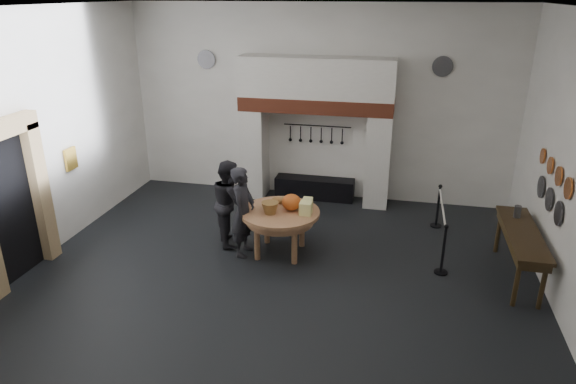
% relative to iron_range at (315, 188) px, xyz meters
% --- Properties ---
extents(floor, '(9.00, 8.00, 0.02)m').
position_rel_iron_range_xyz_m(floor, '(0.00, -3.72, -0.25)').
color(floor, black).
rests_on(floor, ground).
extents(ceiling, '(9.00, 8.00, 0.02)m').
position_rel_iron_range_xyz_m(ceiling, '(0.00, -3.72, 4.25)').
color(ceiling, silver).
rests_on(ceiling, wall_back).
extents(wall_back, '(9.00, 0.02, 4.50)m').
position_rel_iron_range_xyz_m(wall_back, '(0.00, 0.28, 2.00)').
color(wall_back, white).
rests_on(wall_back, floor).
extents(wall_front, '(9.00, 0.02, 4.50)m').
position_rel_iron_range_xyz_m(wall_front, '(0.00, -7.72, 2.00)').
color(wall_front, white).
rests_on(wall_front, floor).
extents(wall_left, '(0.02, 8.00, 4.50)m').
position_rel_iron_range_xyz_m(wall_left, '(-4.50, -3.72, 2.00)').
color(wall_left, white).
rests_on(wall_left, floor).
extents(chimney_pier_left, '(0.55, 0.70, 2.15)m').
position_rel_iron_range_xyz_m(chimney_pier_left, '(-1.48, -0.07, 0.82)').
color(chimney_pier_left, silver).
rests_on(chimney_pier_left, floor).
extents(chimney_pier_right, '(0.55, 0.70, 2.15)m').
position_rel_iron_range_xyz_m(chimney_pier_right, '(1.48, -0.07, 0.82)').
color(chimney_pier_right, silver).
rests_on(chimney_pier_right, floor).
extents(hearth_brick_band, '(3.50, 0.72, 0.32)m').
position_rel_iron_range_xyz_m(hearth_brick_band, '(0.00, -0.07, 2.06)').
color(hearth_brick_band, '#9E442B').
rests_on(hearth_brick_band, chimney_pier_left).
extents(chimney_hood, '(3.50, 0.70, 0.90)m').
position_rel_iron_range_xyz_m(chimney_hood, '(0.00, -0.07, 2.67)').
color(chimney_hood, silver).
rests_on(chimney_hood, hearth_brick_band).
extents(iron_range, '(1.90, 0.45, 0.50)m').
position_rel_iron_range_xyz_m(iron_range, '(0.00, 0.00, 0.00)').
color(iron_range, black).
rests_on(iron_range, floor).
extents(utensil_rail, '(1.60, 0.02, 0.02)m').
position_rel_iron_range_xyz_m(utensil_rail, '(0.00, 0.20, 1.50)').
color(utensil_rail, black).
rests_on(utensil_rail, wall_back).
extents(door_recess, '(0.04, 1.10, 2.50)m').
position_rel_iron_range_xyz_m(door_recess, '(-4.47, -4.72, 1.00)').
color(door_recess, black).
rests_on(door_recess, floor).
extents(door_jamb_far, '(0.22, 0.30, 2.60)m').
position_rel_iron_range_xyz_m(door_jamb_far, '(-4.38, -4.02, 1.05)').
color(door_jamb_far, tan).
rests_on(door_jamb_far, floor).
extents(wall_plaque, '(0.05, 0.34, 0.44)m').
position_rel_iron_range_xyz_m(wall_plaque, '(-4.45, -2.92, 1.35)').
color(wall_plaque, gold).
rests_on(wall_plaque, wall_left).
extents(work_table, '(1.67, 1.67, 0.07)m').
position_rel_iron_range_xyz_m(work_table, '(-0.17, -2.91, 0.59)').
color(work_table, '#AC8051').
rests_on(work_table, floor).
extents(pumpkin, '(0.36, 0.36, 0.31)m').
position_rel_iron_range_xyz_m(pumpkin, '(0.03, -2.81, 0.78)').
color(pumpkin, '#E05A1F').
rests_on(pumpkin, work_table).
extents(cheese_block_big, '(0.22, 0.22, 0.24)m').
position_rel_iron_range_xyz_m(cheese_block_big, '(0.33, -2.96, 0.74)').
color(cheese_block_big, '#F5EF92').
rests_on(cheese_block_big, work_table).
extents(cheese_block_small, '(0.18, 0.18, 0.20)m').
position_rel_iron_range_xyz_m(cheese_block_small, '(0.31, -2.66, 0.72)').
color(cheese_block_small, '#D9D782').
rests_on(cheese_block_small, work_table).
extents(wicker_basket, '(0.36, 0.36, 0.22)m').
position_rel_iron_range_xyz_m(wicker_basket, '(-0.32, -3.06, 0.73)').
color(wicker_basket, olive).
rests_on(wicker_basket, work_table).
extents(bread_loaf, '(0.31, 0.18, 0.13)m').
position_rel_iron_range_xyz_m(bread_loaf, '(-0.27, -2.56, 0.69)').
color(bread_loaf, '#A4763A').
rests_on(bread_loaf, work_table).
extents(visitor_near, '(0.45, 0.66, 1.75)m').
position_rel_iron_range_xyz_m(visitor_near, '(-0.83, -3.09, 0.62)').
color(visitor_near, black).
rests_on(visitor_near, floor).
extents(visitor_far, '(0.96, 1.04, 1.71)m').
position_rel_iron_range_xyz_m(visitor_far, '(-1.23, -2.69, 0.61)').
color(visitor_far, '#222227').
rests_on(visitor_far, floor).
extents(side_table, '(0.55, 2.20, 0.06)m').
position_rel_iron_range_xyz_m(side_table, '(4.10, -2.91, 0.62)').
color(side_table, '#392A14').
rests_on(side_table, floor).
extents(pewter_jug, '(0.12, 0.12, 0.22)m').
position_rel_iron_range_xyz_m(pewter_jug, '(4.10, -2.31, 0.76)').
color(pewter_jug, '#4F4F54').
rests_on(pewter_jug, side_table).
extents(copper_pan_a, '(0.03, 0.34, 0.34)m').
position_rel_iron_range_xyz_m(copper_pan_a, '(4.46, -3.52, 1.70)').
color(copper_pan_a, '#C6662D').
rests_on(copper_pan_a, wall_right).
extents(copper_pan_b, '(0.03, 0.32, 0.32)m').
position_rel_iron_range_xyz_m(copper_pan_b, '(4.46, -2.97, 1.70)').
color(copper_pan_b, '#C6662D').
rests_on(copper_pan_b, wall_right).
extents(copper_pan_c, '(0.03, 0.30, 0.30)m').
position_rel_iron_range_xyz_m(copper_pan_c, '(4.46, -2.42, 1.70)').
color(copper_pan_c, '#C6662D').
rests_on(copper_pan_c, wall_right).
extents(copper_pan_d, '(0.03, 0.28, 0.28)m').
position_rel_iron_range_xyz_m(copper_pan_d, '(4.46, -1.87, 1.70)').
color(copper_pan_d, '#C6662D').
rests_on(copper_pan_d, wall_right).
extents(pewter_plate_left, '(0.03, 0.40, 0.40)m').
position_rel_iron_range_xyz_m(pewter_plate_left, '(4.46, -3.32, 1.20)').
color(pewter_plate_left, '#4C4C51').
rests_on(pewter_plate_left, wall_right).
extents(pewter_plate_mid, '(0.03, 0.40, 0.40)m').
position_rel_iron_range_xyz_m(pewter_plate_mid, '(4.46, -2.72, 1.20)').
color(pewter_plate_mid, '#4C4C51').
rests_on(pewter_plate_mid, wall_right).
extents(pewter_plate_right, '(0.03, 0.40, 0.40)m').
position_rel_iron_range_xyz_m(pewter_plate_right, '(4.46, -2.12, 1.20)').
color(pewter_plate_right, '#4C4C51').
rests_on(pewter_plate_right, wall_right).
extents(pewter_plate_back_left, '(0.44, 0.03, 0.44)m').
position_rel_iron_range_xyz_m(pewter_plate_back_left, '(-2.70, 0.24, 2.95)').
color(pewter_plate_back_left, '#4C4C51').
rests_on(pewter_plate_back_left, wall_back).
extents(pewter_plate_back_right, '(0.44, 0.03, 0.44)m').
position_rel_iron_range_xyz_m(pewter_plate_back_right, '(2.70, 0.24, 2.95)').
color(pewter_plate_back_right, '#4C4C51').
rests_on(pewter_plate_back_right, wall_back).
extents(barrier_post_near, '(0.05, 0.05, 0.90)m').
position_rel_iron_range_xyz_m(barrier_post_near, '(2.83, -3.04, 0.20)').
color(barrier_post_near, black).
rests_on(barrier_post_near, floor).
extents(barrier_post_far, '(0.05, 0.05, 0.90)m').
position_rel_iron_range_xyz_m(barrier_post_far, '(2.83, -1.04, 0.20)').
color(barrier_post_far, black).
rests_on(barrier_post_far, floor).
extents(barrier_rope, '(0.04, 2.00, 0.04)m').
position_rel_iron_range_xyz_m(barrier_rope, '(2.83, -2.04, 0.60)').
color(barrier_rope, beige).
rests_on(barrier_rope, barrier_post_near).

